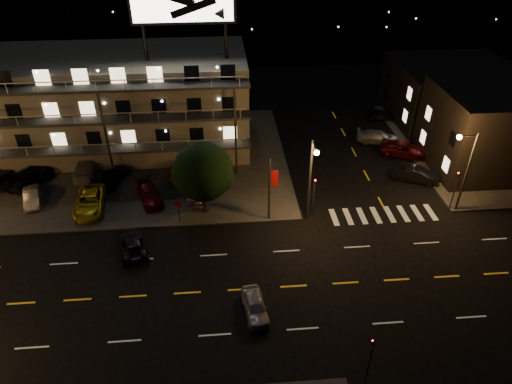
{
  "coord_description": "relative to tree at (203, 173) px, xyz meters",
  "views": [
    {
      "loc": [
        1.07,
        -24.19,
        25.29
      ],
      "look_at": [
        3.82,
        8.0,
        3.34
      ],
      "focal_mm": 32.0,
      "sensor_mm": 36.0,
      "label": 1
    }
  ],
  "objects": [
    {
      "name": "side_car_3",
      "position": [
        22.48,
        18.13,
        -3.62
      ],
      "size": [
        3.79,
        1.62,
        1.28
      ],
      "primitive_type": "imported",
      "rotation": [
        0.0,
        0.0,
        1.54
      ],
      "color": "black",
      "rests_on": "ground"
    },
    {
      "name": "signal_ne",
      "position": [
        22.71,
        -1.48,
        -1.69
      ],
      "size": [
        0.27,
        0.2,
        4.6
      ],
      "color": "#2D2D30",
      "rests_on": "ground"
    },
    {
      "name": "lot_car_6",
      "position": [
        -17.65,
        6.28,
        -3.35
      ],
      "size": [
        4.45,
        5.96,
        1.5
      ],
      "primitive_type": "imported",
      "rotation": [
        0.0,
        0.0,
        2.73
      ],
      "color": "black",
      "rests_on": "curb_nw"
    },
    {
      "name": "curb_nw",
      "position": [
        -13.29,
        10.02,
        -4.18
      ],
      "size": [
        44.0,
        24.0,
        0.15
      ],
      "primitive_type": "cube",
      "color": "#323230",
      "rests_on": "ground"
    },
    {
      "name": "streetlight_nc",
      "position": [
        9.21,
        -2.05,
        0.7
      ],
      "size": [
        0.44,
        1.92,
        8.0
      ],
      "color": "#2D2D30",
      "rests_on": "ground"
    },
    {
      "name": "side_bldg_back",
      "position": [
        30.7,
        18.02,
        -0.76
      ],
      "size": [
        14.06,
        12.0,
        7.0
      ],
      "color": "black",
      "rests_on": "ground"
    },
    {
      "name": "side_car_0",
      "position": [
        21.38,
        3.58,
        -3.5
      ],
      "size": [
        4.85,
        3.32,
        1.51
      ],
      "primitive_type": "imported",
      "rotation": [
        0.0,
        0.0,
        1.16
      ],
      "color": "black",
      "rests_on": "ground"
    },
    {
      "name": "signal_nw",
      "position": [
        9.71,
        -1.49,
        -1.69
      ],
      "size": [
        0.2,
        0.27,
        4.6
      ],
      "color": "#2D2D30",
      "rests_on": "ground"
    },
    {
      "name": "road_car_east",
      "position": [
        3.58,
        -12.25,
        -3.62
      ],
      "size": [
        1.97,
        3.92,
        1.28
      ],
      "primitive_type": "imported",
      "rotation": [
        0.0,
        0.0,
        0.12
      ],
      "color": "#9A9AA0",
      "rests_on": "ground"
    },
    {
      "name": "ground",
      "position": [
        0.71,
        -9.98,
        -4.26
      ],
      "size": [
        140.0,
        140.0,
        0.0
      ],
      "primitive_type": "plane",
      "color": "black",
      "rests_on": "ground"
    },
    {
      "name": "lot_car_3",
      "position": [
        -5.26,
        2.18,
        -3.45
      ],
      "size": [
        3.3,
        4.91,
        1.32
      ],
      "primitive_type": "imported",
      "rotation": [
        0.0,
        0.0,
        0.35
      ],
      "color": "#4F0B0B",
      "rests_on": "curb_nw"
    },
    {
      "name": "motel",
      "position": [
        -9.23,
        13.9,
        1.09
      ],
      "size": [
        28.0,
        13.8,
        18.1
      ],
      "color": "gray",
      "rests_on": "ground"
    },
    {
      "name": "side_bldg_front",
      "position": [
        30.7,
        6.02,
        -0.01
      ],
      "size": [
        14.06,
        10.0,
        8.5
      ],
      "color": "black",
      "rests_on": "ground"
    },
    {
      "name": "curb_ne",
      "position": [
        30.71,
        10.02,
        -4.18
      ],
      "size": [
        16.0,
        24.0,
        0.15
      ],
      "primitive_type": "cube",
      "color": "#323230",
      "rests_on": "ground"
    },
    {
      "name": "lot_car_1",
      "position": [
        -16.29,
        2.75,
        -3.47
      ],
      "size": [
        2.39,
        4.06,
        1.27
      ],
      "primitive_type": "imported",
      "rotation": [
        0.0,
        0.0,
        0.29
      ],
      "color": "#9A9AA0",
      "rests_on": "curb_nw"
    },
    {
      "name": "lot_car_2",
      "position": [
        -10.61,
        1.32,
        -3.35
      ],
      "size": [
        2.94,
        5.64,
        1.52
      ],
      "primitive_type": "imported",
      "rotation": [
        0.0,
        0.0,
        0.08
      ],
      "color": "gold",
      "rests_on": "curb_nw"
    },
    {
      "name": "side_car_1",
      "position": [
        22.2,
        8.81,
        -3.49
      ],
      "size": [
        6.09,
        4.42,
        1.54
      ],
      "primitive_type": "imported",
      "rotation": [
        0.0,
        0.0,
        1.19
      ],
      "color": "#4F0B0B",
      "rests_on": "ground"
    },
    {
      "name": "signal_sw",
      "position": [
        9.71,
        -18.48,
        -1.69
      ],
      "size": [
        0.2,
        0.27,
        4.6
      ],
      "color": "#2D2D30",
      "rests_on": "ground"
    },
    {
      "name": "lot_car_8",
      "position": [
        -9.3,
        5.79,
        -3.37
      ],
      "size": [
        2.78,
        4.64,
        1.48
      ],
      "primitive_type": "imported",
      "rotation": [
        0.0,
        0.0,
        2.89
      ],
      "color": "black",
      "rests_on": "curb_nw"
    },
    {
      "name": "side_car_2",
      "position": [
        20.05,
        12.1,
        -3.55
      ],
      "size": [
        5.21,
        3.17,
        1.41
      ],
      "primitive_type": "imported",
      "rotation": [
        0.0,
        0.0,
        1.31
      ],
      "color": "#9A9AA0",
      "rests_on": "ground"
    },
    {
      "name": "road_car_west",
      "position": [
        -5.91,
        -4.78,
        -3.62
      ],
      "size": [
        3.2,
        4.96,
        1.27
      ],
      "primitive_type": "imported",
      "rotation": [
        0.0,
        0.0,
        3.4
      ],
      "color": "black",
      "rests_on": "ground"
    },
    {
      "name": "lot_car_4",
      "position": [
        -0.83,
        2.5,
        -3.46
      ],
      "size": [
        2.06,
        3.95,
        1.28
      ],
      "primitive_type": "imported",
      "rotation": [
        0.0,
        0.0,
        -0.15
      ],
      "color": "#9A9AA0",
      "rests_on": "curb_nw"
    },
    {
      "name": "banner_north",
      "position": [
        5.8,
        -1.58,
        -0.83
      ],
      "size": [
        0.83,
        0.16,
        6.4
      ],
      "color": "#2D2D30",
      "rests_on": "ground"
    },
    {
      "name": "lot_car_9",
      "position": [
        -2.4,
        6.68,
        -3.38
      ],
      "size": [
        2.71,
        4.67,
        1.45
      ],
      "primitive_type": "imported",
      "rotation": [
        0.0,
        0.0,
        2.86
      ],
      "color": "#4F0B0B",
      "rests_on": "curb_nw"
    },
    {
      "name": "streetlight_ne",
      "position": [
        22.85,
        -1.68,
        0.7
      ],
      "size": [
        1.92,
        0.44,
        8.0
      ],
      "color": "#2D2D30",
      "rests_on": "ground"
    },
    {
      "name": "tree",
      "position": [
        0.0,
        0.0,
        0.0
      ],
      "size": [
        5.49,
        5.29,
        6.91
      ],
      "color": "black",
      "rests_on": "curb_nw"
    },
    {
      "name": "stop_sign",
      "position": [
        -2.29,
        -1.41,
        -2.55
      ],
      "size": [
        0.91,
        0.11,
        2.61
      ],
      "color": "#2D2D30",
      "rests_on": "ground"
    },
    {
      "name": "lot_car_7",
      "position": [
        -12.35,
        7.52,
        -3.35
      ],
      "size": [
        2.49,
        5.35,
        1.51
      ],
      "primitive_type": "imported",
      "rotation": [
        0.0,
        0.0,
        3.21
      ],
      "color": "#9A9AA0",
      "rests_on": "curb_nw"
    }
  ]
}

